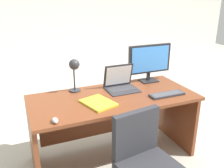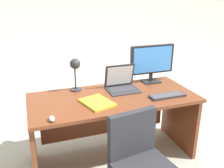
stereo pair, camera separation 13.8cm
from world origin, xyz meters
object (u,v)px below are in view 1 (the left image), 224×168
laptop (120,81)px  mouse (55,120)px  monitor (150,60)px  desk (112,113)px  book (98,103)px  keyboard (167,94)px  desk_lamp (74,69)px

laptop → mouse: (-0.80, -0.49, -0.06)m
monitor → desk: bearing=-159.6°
laptop → mouse: size_ratio=3.86×
laptop → book: bearing=-141.0°
keyboard → laptop: bearing=134.3°
monitor → book: bearing=-154.2°
monitor → keyboard: size_ratio=1.43×
monitor → mouse: 1.36m
monitor → mouse: monitor is taller
monitor → keyboard: (-0.05, -0.45, -0.25)m
laptop → desk_lamp: 0.51m
monitor → desk_lamp: bearing=179.6°
monitor → book: (-0.77, -0.37, -0.25)m
desk → desk_lamp: size_ratio=4.71×
keyboard → book: bearing=173.5°
laptop → book: size_ratio=0.89×
desk → mouse: 0.78m
monitor → desk_lamp: (-0.89, 0.01, -0.00)m
desk → desk_lamp: (-0.32, 0.22, 0.47)m
laptop → desk_lamp: bearing=169.2°
monitor → keyboard: 0.52m
desk → laptop: 0.36m
mouse → book: bearing=24.7°
laptop → mouse: laptop is taller
mouse → laptop: bearing=31.6°
desk → desk_lamp: bearing=146.1°
monitor → desk_lamp: 0.89m
desk → laptop: bearing=39.8°
monitor → book: 0.89m
laptop → keyboard: (0.36, -0.37, -0.07)m
keyboard → desk_lamp: (-0.84, 0.46, 0.24)m
laptop → keyboard: size_ratio=0.89×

